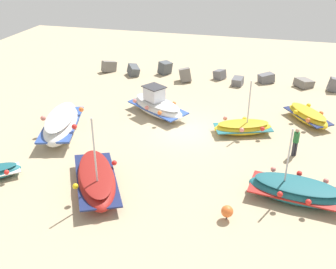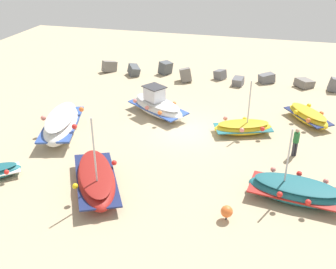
{
  "view_description": "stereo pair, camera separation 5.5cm",
  "coord_description": "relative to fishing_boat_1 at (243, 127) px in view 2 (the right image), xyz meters",
  "views": [
    {
      "loc": [
        4.57,
        -21.68,
        11.1
      ],
      "look_at": [
        -0.54,
        -2.45,
        0.9
      ],
      "focal_mm": 42.39,
      "sensor_mm": 36.0,
      "label": 1
    },
    {
      "loc": [
        4.62,
        -21.67,
        11.1
      ],
      "look_at": [
        -0.54,
        -2.45,
        0.9
      ],
      "focal_mm": 42.39,
      "sensor_mm": 36.0,
      "label": 2
    }
  ],
  "objects": [
    {
      "name": "mooring_buoy_0",
      "position": [
        0.11,
        -8.49,
        0.01
      ],
      "size": [
        0.53,
        0.53,
        0.69
      ],
      "color": "#3F3F42",
      "rests_on": "ground_plane"
    },
    {
      "name": "fishing_boat_3",
      "position": [
        -6.27,
        -7.74,
        0.12
      ],
      "size": [
        4.07,
        5.31,
        4.16
      ],
      "rotation": [
        0.0,
        0.0,
        2.08
      ],
      "color": "maroon",
      "rests_on": "ground_plane"
    },
    {
      "name": "ground_plane",
      "position": [
        -3.42,
        -0.6,
        -0.41
      ],
      "size": [
        51.51,
        51.51,
        0.0
      ],
      "primitive_type": "plane",
      "color": "tan"
    },
    {
      "name": "fishing_boat_1",
      "position": [
        0.0,
        0.0,
        0.0
      ],
      "size": [
        3.85,
        2.59,
        3.41
      ],
      "rotation": [
        0.0,
        0.0,
        3.5
      ],
      "color": "gold",
      "rests_on": "ground_plane"
    },
    {
      "name": "fishing_boat_5",
      "position": [
        -5.89,
        1.35,
        0.24
      ],
      "size": [
        4.82,
        3.97,
        2.0
      ],
      "rotation": [
        0.0,
        0.0,
        2.56
      ],
      "color": "white",
      "rests_on": "ground_plane"
    },
    {
      "name": "person_walking",
      "position": [
        3.01,
        -2.03,
        0.55
      ],
      "size": [
        0.32,
        0.32,
        1.67
      ],
      "rotation": [
        0.0,
        0.0,
        2.07
      ],
      "color": "#2D2D38",
      "rests_on": "ground_plane"
    },
    {
      "name": "breakwater_rocks",
      "position": [
        -3.36,
        9.27,
        0.02
      ],
      "size": [
        20.15,
        2.73,
        1.37
      ],
      "color": "slate",
      "rests_on": "ground_plane"
    },
    {
      "name": "fishing_boat_4",
      "position": [
        -10.67,
        -2.99,
        0.31
      ],
      "size": [
        3.25,
        5.48,
        1.34
      ],
      "rotation": [
        0.0,
        0.0,
        5.0
      ],
      "color": "white",
      "rests_on": "ground_plane"
    },
    {
      "name": "fishing_boat_2",
      "position": [
        2.98,
        -6.24,
        0.09
      ],
      "size": [
        4.54,
        2.43,
        3.59
      ],
      "rotation": [
        0.0,
        0.0,
        6.15
      ],
      "color": "#1E6670",
      "rests_on": "ground_plane"
    },
    {
      "name": "fishing_boat_6",
      "position": [
        3.92,
        2.71,
        0.04
      ],
      "size": [
        3.13,
        3.7,
        0.85
      ],
      "rotation": [
        0.0,
        0.0,
        2.18
      ],
      "color": "gold",
      "rests_on": "ground_plane"
    }
  ]
}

